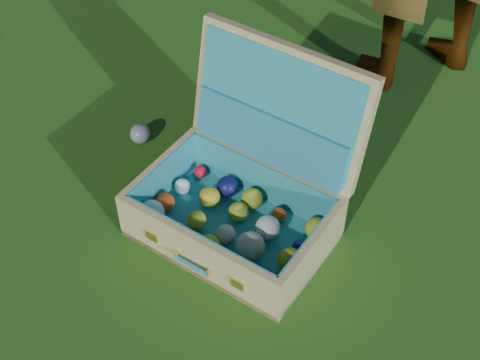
# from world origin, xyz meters

# --- Properties ---
(ground) EXTENTS (60.00, 60.00, 0.00)m
(ground) POSITION_xyz_m (0.00, 0.00, 0.00)
(ground) COLOR #215114
(ground) RESTS_ON ground
(stray_ball) EXTENTS (0.06, 0.06, 0.06)m
(stray_ball) POSITION_xyz_m (-0.55, 0.08, 0.03)
(stray_ball) COLOR teal
(stray_ball) RESTS_ON ground
(suitcase) EXTENTS (0.62, 0.57, 0.49)m
(suitcase) POSITION_xyz_m (-0.12, -0.13, 0.14)
(suitcase) COLOR tan
(suitcase) RESTS_ON ground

